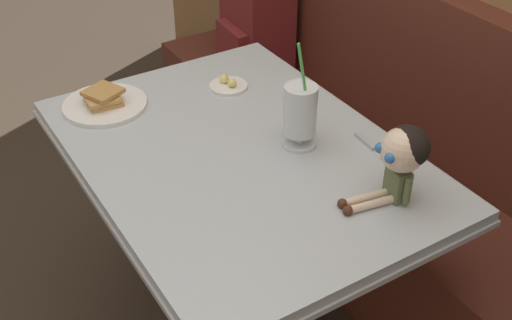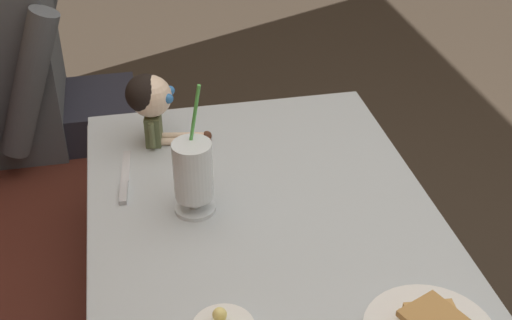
% 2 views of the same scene
% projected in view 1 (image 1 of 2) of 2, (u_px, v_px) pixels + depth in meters
% --- Properties ---
extents(booth_bench, '(2.60, 0.48, 1.00)m').
position_uv_depth(booth_bench, '(396.00, 194.00, 2.29)').
color(booth_bench, '#512319').
rests_on(booth_bench, ground).
extents(diner_table, '(1.11, 0.81, 0.74)m').
position_uv_depth(diner_table, '(240.00, 206.00, 1.89)').
color(diner_table, '#B2BCC1').
rests_on(diner_table, ground).
extents(toast_plate, '(0.25, 0.25, 0.06)m').
position_uv_depth(toast_plate, '(104.00, 103.00, 1.96)').
color(toast_plate, white).
rests_on(toast_plate, diner_table).
extents(milkshake_glass, '(0.10, 0.10, 0.31)m').
position_uv_depth(milkshake_glass, '(300.00, 113.00, 1.74)').
color(milkshake_glass, silver).
rests_on(milkshake_glass, diner_table).
extents(butter_saucer, '(0.12, 0.12, 0.04)m').
position_uv_depth(butter_saucer, '(228.00, 85.00, 2.06)').
color(butter_saucer, white).
rests_on(butter_saucer, diner_table).
extents(butter_knife, '(0.24, 0.04, 0.01)m').
position_uv_depth(butter_knife, '(373.00, 148.00, 1.78)').
color(butter_knife, silver).
rests_on(butter_knife, diner_table).
extents(seated_doll, '(0.13, 0.23, 0.20)m').
position_uv_depth(seated_doll, '(402.00, 154.00, 1.54)').
color(seated_doll, '#5B6642').
rests_on(seated_doll, diner_table).
extents(backpack, '(0.31, 0.26, 0.41)m').
position_uv_depth(backpack, '(256.00, 19.00, 2.70)').
color(backpack, maroon).
rests_on(backpack, booth_bench).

